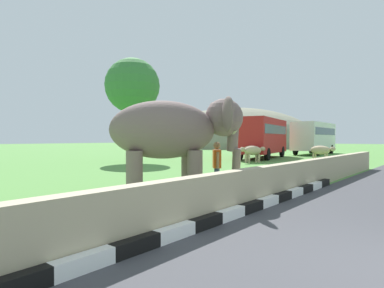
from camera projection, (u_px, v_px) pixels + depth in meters
name	position (u px, v px, depth m)	size (l,w,h in m)	color
striped_curb	(191.00, 227.00, 6.04)	(16.20, 0.20, 0.24)	white
barrier_parapet	(242.00, 190.00, 8.04)	(28.00, 0.36, 1.00)	tan
elephant	(175.00, 132.00, 9.64)	(3.92, 3.69, 2.98)	#745E5B
person_handler	(217.00, 165.00, 10.46)	(0.56, 0.51, 1.66)	navy
bus_red	(262.00, 135.00, 29.20)	(8.96, 4.22, 3.50)	#B21E1E
bus_white	(314.00, 136.00, 36.49)	(8.82, 2.92, 3.50)	silver
cow_near	(252.00, 151.00, 23.43)	(1.90, 1.13, 1.23)	tan
cow_mid	(321.00, 150.00, 24.37)	(0.77, 1.92, 1.23)	tan
cow_far	(252.00, 150.00, 24.67)	(0.65, 1.89, 1.23)	tan
tree_distant	(132.00, 86.00, 25.16)	(4.21, 4.21, 7.95)	brown
hill_east	(238.00, 147.00, 69.35)	(40.82, 32.66, 16.26)	gray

